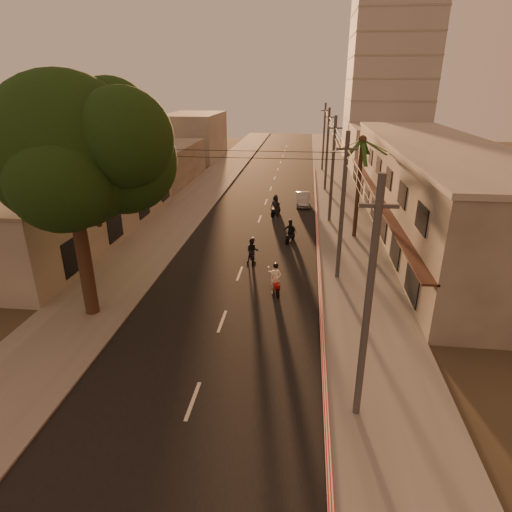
% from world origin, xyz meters
% --- Properties ---
extents(ground, '(160.00, 160.00, 0.00)m').
position_xyz_m(ground, '(0.00, 0.00, 0.00)').
color(ground, '#383023').
rests_on(ground, ground).
extents(road, '(10.00, 140.00, 0.02)m').
position_xyz_m(road, '(0.00, 20.00, 0.01)').
color(road, black).
rests_on(road, ground).
extents(sidewalk_right, '(5.00, 140.00, 0.12)m').
position_xyz_m(sidewalk_right, '(7.50, 20.00, 0.06)').
color(sidewalk_right, slate).
rests_on(sidewalk_right, ground).
extents(sidewalk_left, '(5.00, 140.00, 0.12)m').
position_xyz_m(sidewalk_left, '(-7.50, 20.00, 0.06)').
color(sidewalk_left, slate).
rests_on(sidewalk_left, ground).
extents(curb_stripe, '(0.20, 60.00, 0.20)m').
position_xyz_m(curb_stripe, '(5.10, 15.00, 0.10)').
color(curb_stripe, red).
rests_on(curb_stripe, ground).
extents(shophouse_row, '(8.80, 34.20, 7.30)m').
position_xyz_m(shophouse_row, '(13.95, 18.00, 3.65)').
color(shophouse_row, gray).
rests_on(shophouse_row, ground).
extents(left_building, '(8.20, 24.20, 5.20)m').
position_xyz_m(left_building, '(-13.98, 14.00, 2.60)').
color(left_building, '#AAA69A').
rests_on(left_building, ground).
extents(distant_tower, '(12.10, 12.10, 28.00)m').
position_xyz_m(distant_tower, '(16.00, 56.00, 14.00)').
color(distant_tower, '#B7B5B2').
rests_on(distant_tower, ground).
extents(broadleaf_tree, '(9.60, 8.70, 12.10)m').
position_xyz_m(broadleaf_tree, '(-6.61, 2.14, 8.48)').
color(broadleaf_tree, black).
rests_on(broadleaf_tree, ground).
extents(palm_tree, '(5.00, 5.00, 8.20)m').
position_xyz_m(palm_tree, '(8.00, 16.00, 7.15)').
color(palm_tree, black).
rests_on(palm_tree, ground).
extents(utility_poles, '(1.20, 48.26, 9.00)m').
position_xyz_m(utility_poles, '(6.20, 20.00, 6.54)').
color(utility_poles, '#38383A').
rests_on(utility_poles, ground).
extents(filler_right, '(8.00, 14.00, 6.00)m').
position_xyz_m(filler_right, '(14.00, 45.00, 3.00)').
color(filler_right, '#AAA69A').
rests_on(filler_right, ground).
extents(filler_left_near, '(8.00, 14.00, 4.40)m').
position_xyz_m(filler_left_near, '(-14.00, 34.00, 2.20)').
color(filler_left_near, '#AAA69A').
rests_on(filler_left_near, ground).
extents(filler_left_far, '(8.00, 14.00, 7.00)m').
position_xyz_m(filler_left_far, '(-14.00, 52.00, 3.50)').
color(filler_left_far, '#AAA69A').
rests_on(filler_left_far, ground).
extents(scooter_red, '(0.98, 1.90, 1.92)m').
position_xyz_m(scooter_red, '(2.49, 5.52, 0.85)').
color(scooter_red, black).
rests_on(scooter_red, ground).
extents(scooter_mid_a, '(0.99, 1.83, 1.80)m').
position_xyz_m(scooter_mid_a, '(0.59, 9.91, 0.82)').
color(scooter_mid_a, black).
rests_on(scooter_mid_a, ground).
extents(scooter_mid_b, '(1.27, 1.81, 1.84)m').
position_xyz_m(scooter_mid_b, '(2.97, 14.23, 0.84)').
color(scooter_mid_b, black).
rests_on(scooter_mid_b, ground).
extents(scooter_far_a, '(1.29, 1.94, 1.99)m').
position_xyz_m(scooter_far_a, '(1.33, 21.24, 0.90)').
color(scooter_far_a, black).
rests_on(scooter_far_a, ground).
extents(parked_car, '(1.85, 4.01, 1.26)m').
position_xyz_m(parked_car, '(3.76, 25.25, 0.63)').
color(parked_car, gray).
rests_on(parked_car, ground).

